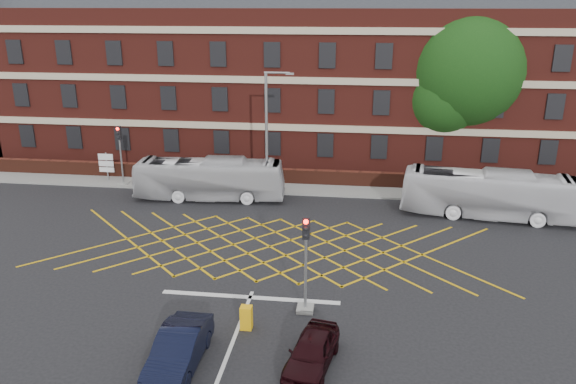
# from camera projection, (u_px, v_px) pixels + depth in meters

# --- Properties ---
(ground) EXTENTS (120.00, 120.00, 0.00)m
(ground) POSITION_uv_depth(u_px,v_px,m) (264.00, 263.00, 28.16)
(ground) COLOR black
(ground) RESTS_ON ground
(victorian_building) EXTENTS (51.00, 12.17, 20.40)m
(victorian_building) POSITION_uv_depth(u_px,v_px,m) (310.00, 61.00, 46.27)
(victorian_building) COLOR #591D16
(victorian_building) RESTS_ON ground
(boundary_wall) EXTENTS (56.00, 0.50, 1.10)m
(boundary_wall) POSITION_uv_depth(u_px,v_px,m) (294.00, 177.00, 40.19)
(boundary_wall) COLOR #491E13
(boundary_wall) RESTS_ON ground
(far_pavement) EXTENTS (60.00, 3.00, 0.12)m
(far_pavement) POSITION_uv_depth(u_px,v_px,m) (293.00, 187.00, 39.41)
(far_pavement) COLOR slate
(far_pavement) RESTS_ON ground
(box_junction_hatching) EXTENTS (8.22, 8.22, 0.02)m
(box_junction_hatching) POSITION_uv_depth(u_px,v_px,m) (270.00, 246.00, 30.04)
(box_junction_hatching) COLOR #CC990C
(box_junction_hatching) RESTS_ON ground
(stop_line) EXTENTS (8.00, 0.30, 0.02)m
(stop_line) POSITION_uv_depth(u_px,v_px,m) (250.00, 297.00, 24.88)
(stop_line) COLOR silver
(stop_line) RESTS_ON ground
(bus_left) EXTENTS (9.97, 2.94, 2.74)m
(bus_left) POSITION_uv_depth(u_px,v_px,m) (210.00, 179.00, 36.95)
(bus_left) COLOR #BBBABF
(bus_left) RESTS_ON ground
(bus_right) EXTENTS (10.57, 3.73, 2.88)m
(bus_right) POSITION_uv_depth(u_px,v_px,m) (489.00, 194.00, 33.79)
(bus_right) COLOR silver
(bus_right) RESTS_ON ground
(car_navy) EXTENTS (1.51, 4.24, 1.39)m
(car_navy) POSITION_uv_depth(u_px,v_px,m) (179.00, 349.00, 19.97)
(car_navy) COLOR black
(car_navy) RESTS_ON ground
(car_maroon) EXTENTS (2.09, 3.82, 1.23)m
(car_maroon) POSITION_uv_depth(u_px,v_px,m) (312.00, 351.00, 19.99)
(car_maroon) COLOR black
(car_maroon) RESTS_ON ground
(deciduous_tree) EXTENTS (9.05, 9.05, 12.26)m
(deciduous_tree) POSITION_uv_depth(u_px,v_px,m) (463.00, 77.00, 41.72)
(deciduous_tree) COLOR black
(deciduous_tree) RESTS_ON ground
(traffic_light_near) EXTENTS (0.70, 0.70, 4.27)m
(traffic_light_near) POSITION_uv_depth(u_px,v_px,m) (306.00, 273.00, 23.23)
(traffic_light_near) COLOR slate
(traffic_light_near) RESTS_ON ground
(traffic_light_far) EXTENTS (0.70, 0.70, 4.27)m
(traffic_light_far) POSITION_uv_depth(u_px,v_px,m) (121.00, 161.00, 39.60)
(traffic_light_far) COLOR slate
(traffic_light_far) RESTS_ON ground
(street_lamp) EXTENTS (2.25, 1.00, 8.34)m
(street_lamp) POSITION_uv_depth(u_px,v_px,m) (268.00, 158.00, 36.49)
(street_lamp) COLOR slate
(street_lamp) RESTS_ON ground
(direction_signs) EXTENTS (1.10, 0.16, 2.20)m
(direction_signs) POSITION_uv_depth(u_px,v_px,m) (106.00, 164.00, 40.35)
(direction_signs) COLOR gray
(direction_signs) RESTS_ON ground
(utility_cabinet) EXTENTS (0.46, 0.40, 0.98)m
(utility_cabinet) POSITION_uv_depth(u_px,v_px,m) (246.00, 318.00, 22.37)
(utility_cabinet) COLOR #E8A80D
(utility_cabinet) RESTS_ON ground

